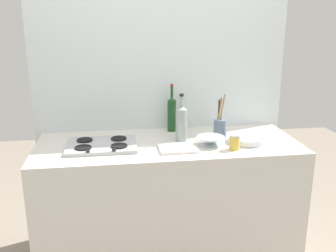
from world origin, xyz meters
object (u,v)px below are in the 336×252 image
(stovetop_hob, at_px, (102,145))
(cutting_board, at_px, (178,148))
(condiment_jar_front, at_px, (235,142))
(wine_bottle_leftmost, at_px, (181,123))
(utensil_crock, at_px, (220,127))
(plate_stack, at_px, (247,139))
(mixing_bowl, at_px, (211,141))
(wine_bottle_mid_left, at_px, (172,113))

(stovetop_hob, distance_m, cutting_board, 0.51)
(condiment_jar_front, xyz_separation_m, cutting_board, (-0.37, 0.05, -0.04))
(wine_bottle_leftmost, height_order, cutting_board, wine_bottle_leftmost)
(utensil_crock, bearing_deg, plate_stack, -41.56)
(wine_bottle_leftmost, distance_m, mixing_bowl, 0.24)
(wine_bottle_mid_left, xyz_separation_m, condiment_jar_front, (0.34, -0.47, -0.09))
(condiment_jar_front, height_order, cutting_board, condiment_jar_front)
(condiment_jar_front, bearing_deg, mixing_bowl, 143.50)
(wine_bottle_mid_left, xyz_separation_m, mixing_bowl, (0.21, -0.37, -0.10))
(utensil_crock, bearing_deg, wine_bottle_leftmost, -170.13)
(utensil_crock, bearing_deg, stovetop_hob, -173.53)
(plate_stack, xyz_separation_m, wine_bottle_leftmost, (-0.45, 0.09, 0.11))
(cutting_board, bearing_deg, mixing_bowl, 12.17)
(wine_bottle_leftmost, distance_m, utensil_crock, 0.30)
(plate_stack, relative_size, condiment_jar_front, 2.52)
(mixing_bowl, bearing_deg, utensil_crock, 57.09)
(stovetop_hob, height_order, utensil_crock, utensil_crock)
(stovetop_hob, bearing_deg, utensil_crock, 6.47)
(utensil_crock, bearing_deg, wine_bottle_mid_left, 147.75)
(utensil_crock, xyz_separation_m, cutting_board, (-0.34, -0.22, -0.07))
(stovetop_hob, relative_size, condiment_jar_front, 4.51)
(wine_bottle_leftmost, xyz_separation_m, condiment_jar_front, (0.31, -0.22, -0.08))
(mixing_bowl, xyz_separation_m, utensil_crock, (0.11, 0.17, 0.04))
(plate_stack, xyz_separation_m, cutting_board, (-0.50, -0.08, -0.01))
(cutting_board, bearing_deg, wine_bottle_mid_left, 86.56)
(stovetop_hob, distance_m, utensil_crock, 0.84)
(wine_bottle_mid_left, distance_m, utensil_crock, 0.38)
(wine_bottle_leftmost, distance_m, condiment_jar_front, 0.39)
(cutting_board, bearing_deg, stovetop_hob, 165.65)
(stovetop_hob, distance_m, mixing_bowl, 0.73)
(mixing_bowl, bearing_deg, condiment_jar_front, -36.50)
(condiment_jar_front, bearing_deg, cutting_board, 172.43)
(stovetop_hob, bearing_deg, condiment_jar_front, -11.50)
(wine_bottle_mid_left, bearing_deg, mixing_bowl, -60.81)
(cutting_board, bearing_deg, plate_stack, 9.48)
(stovetop_hob, distance_m, condiment_jar_front, 0.88)
(wine_bottle_mid_left, xyz_separation_m, cutting_board, (-0.03, -0.42, -0.13))
(plate_stack, distance_m, cutting_board, 0.51)
(wine_bottle_mid_left, bearing_deg, wine_bottle_leftmost, -83.81)
(wine_bottle_leftmost, xyz_separation_m, wine_bottle_mid_left, (-0.03, 0.25, 0.00))
(mixing_bowl, distance_m, utensil_crock, 0.21)
(plate_stack, height_order, wine_bottle_mid_left, wine_bottle_mid_left)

